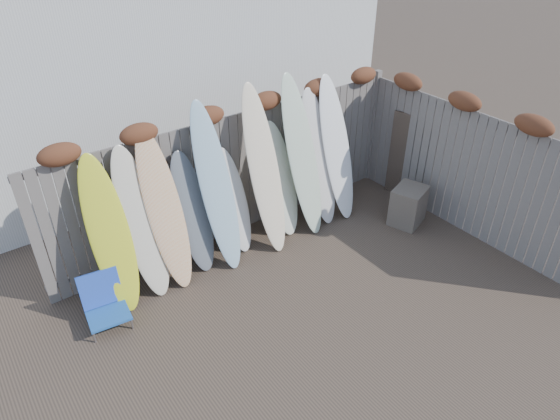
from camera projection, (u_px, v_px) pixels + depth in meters
ground at (333, 312)px, 6.65m from camera, size 80.00×80.00×0.00m
back_fence at (237, 165)px, 7.65m from camera, size 6.05×0.28×2.24m
right_fence at (473, 167)px, 7.69m from camera, size 0.28×4.40×2.24m
beach_chair at (104, 302)px, 6.37m from camera, size 0.57×0.60×0.68m
wooden_crate at (408, 206)px, 8.27m from camera, size 0.68×0.62×0.65m
lattice_panel at (416, 160)px, 8.66m from camera, size 0.29×1.02×1.56m
surfboard_0 at (110, 236)px, 6.33m from camera, size 0.54×0.76×2.09m
surfboard_1 at (141, 224)px, 6.57m from camera, size 0.55×0.76×2.07m
surfboard_2 at (165, 211)px, 6.70m from camera, size 0.53×0.80×2.21m
surfboard_3 at (193, 213)px, 7.07m from camera, size 0.51×0.64×1.76m
surfboard_4 at (216, 188)px, 7.01m from camera, size 0.51×0.85×2.41m
surfboard_5 at (234, 201)px, 7.48m from camera, size 0.51×0.63×1.62m
surfboard_6 at (264, 171)px, 7.35m from camera, size 0.52×0.88×2.49m
surfboard_7 at (280, 180)px, 7.82m from camera, size 0.58×0.68×1.81m
surfboard_8 at (302, 157)px, 7.74m from camera, size 0.59×0.90×2.49m
surfboard_9 at (319, 158)px, 8.05m from camera, size 0.53×0.77×2.18m
surfboard_10 at (337, 149)px, 8.14m from camera, size 0.57×0.84×2.34m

